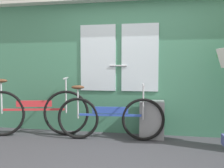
% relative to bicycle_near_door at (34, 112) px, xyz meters
% --- Properties ---
extents(ground_plane, '(6.30, 4.34, 0.04)m').
position_rel_bicycle_near_door_xyz_m(ground_plane, '(1.53, -0.93, -0.41)').
color(ground_plane, '#38383D').
extents(train_door_wall, '(5.30, 0.28, 2.23)m').
position_rel_bicycle_near_door_xyz_m(train_door_wall, '(1.52, 0.43, 0.77)').
color(train_door_wall, '#427F60').
rests_on(train_door_wall, ground_plane).
extents(bicycle_near_door, '(1.73, 0.54, 0.95)m').
position_rel_bicycle_near_door_xyz_m(bicycle_near_door, '(0.00, 0.00, 0.00)').
color(bicycle_near_door, black).
rests_on(bicycle_near_door, ground_plane).
extents(bicycle_leaning_behind, '(1.64, 0.44, 0.86)m').
position_rel_bicycle_near_door_xyz_m(bicycle_leaning_behind, '(1.25, -0.01, -0.04)').
color(bicycle_leaning_behind, black).
rests_on(bicycle_leaning_behind, ground_plane).
extents(trash_bin_by_wall, '(0.37, 0.28, 0.58)m').
position_rel_bicycle_near_door_xyz_m(trash_bin_by_wall, '(1.88, 0.22, -0.10)').
color(trash_bin_by_wall, gray).
rests_on(trash_bin_by_wall, ground_plane).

